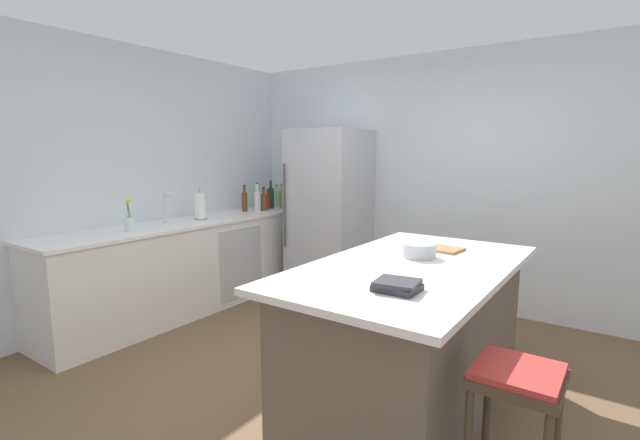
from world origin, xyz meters
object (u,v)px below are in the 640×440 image
Objects in this scene: olive_oil_bottle at (282,199)px; syrup_bottle at (245,201)px; paper_towel_roll at (200,207)px; hot_sauce_bottle at (267,202)px; cookbook_stack at (397,286)px; whiskey_bottle at (264,201)px; mixing_bowl at (419,250)px; bar_stool at (516,397)px; wine_bottle at (271,197)px; cutting_board at (439,248)px; kitchen_island at (410,335)px; refrigerator at (330,212)px; flower_vase at (129,221)px; soda_bottle at (257,200)px; sink_faucet at (165,208)px; gin_bottle at (277,198)px.

olive_oil_bottle is 0.51m from syrup_bottle.
hot_sauce_bottle is at bearing 89.33° from paper_towel_roll.
paper_towel_roll is 1.35× the size of cookbook_stack.
cookbook_stack is at bearing -36.64° from whiskey_bottle.
mixing_bowl is at bearing -28.37° from hot_sauce_bottle.
wine_bottle reaches higher than bar_stool.
syrup_bottle is 0.94× the size of cutting_board.
refrigerator is (-1.72, 1.66, 0.45)m from kitchen_island.
soda_bottle is at bearing 90.56° from flower_vase.
flower_vase reaches higher than bar_stool.
syrup_bottle is (-0.13, 1.55, 0.03)m from flower_vase.
wine_bottle is 1.56× the size of mixing_bowl.
cookbook_stack is 1.06× the size of mixing_bowl.
whiskey_bottle is (-2.52, 1.45, 0.55)m from kitchen_island.
soda_bottle is (-0.80, -0.32, 0.12)m from refrigerator.
whiskey_bottle is 1.27× the size of mixing_bowl.
olive_oil_bottle is at bearing 85.95° from paper_towel_roll.
sink_faucet is 1.09× the size of gin_bottle.
soda_bottle is 2.74m from mixing_bowl.
paper_towel_roll is at bearing 81.02° from sink_faucet.
sink_faucet is (-3.35, 0.72, 0.50)m from bar_stool.
sink_faucet is 0.88× the size of wine_bottle.
paper_towel_roll is 0.73m from syrup_bottle.
whiskey_bottle is (0.12, -0.38, -0.00)m from gin_bottle.
kitchen_island is at bearing -29.90° from whiskey_bottle.
flower_vase reaches higher than whiskey_bottle.
cookbook_stack is 0.76m from mixing_bowl.
flower_vase is 2.62m from cutting_board.
olive_oil_bottle is (0.16, -0.09, 0.01)m from gin_bottle.
wine_bottle is 1.09× the size of syrup_bottle.
refrigerator reaches higher than kitchen_island.
bar_stool is at bearing -12.12° from sink_faucet.
wine_bottle reaches higher than flower_vase.
hot_sauce_bottle is (0.07, 1.40, -0.06)m from sink_faucet.
refrigerator is at bearing 145.54° from cutting_board.
kitchen_island is at bearing -34.71° from gin_bottle.
hot_sauce_bottle reaches higher than kitchen_island.
kitchen_island is at bearing -88.59° from cutting_board.
hot_sauce_bottle is (0.01, 1.02, -0.04)m from paper_towel_roll.
mixing_bowl is (-0.03, 0.19, 0.50)m from kitchen_island.
cookbook_stack is at bearing -35.18° from soda_bottle.
cookbook_stack is at bearing -5.18° from flower_vase.
mixing_bowl is (2.52, -0.34, -0.08)m from paper_towel_roll.
refrigerator reaches higher than cookbook_stack.
whiskey_bottle is 1.19× the size of cookbook_stack.
whiskey_bottle is (0.03, -0.10, 0.01)m from hot_sauce_bottle.
gin_bottle reaches higher than cutting_board.
cutting_board is at bearing -26.95° from gin_bottle.
gin_bottle is at bearing 139.72° from cookbook_stack.
syrup_bottle is at bearing 151.63° from bar_stool.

